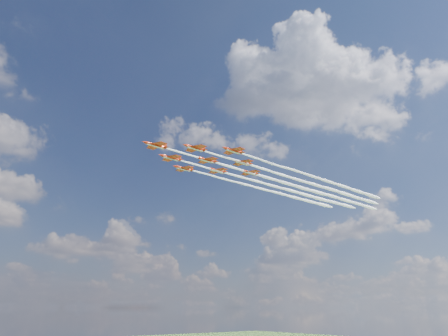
{
  "coord_description": "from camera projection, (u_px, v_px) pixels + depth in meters",
  "views": [
    {
      "loc": [
        -85.67,
        -122.81,
        26.8
      ],
      "look_at": [
        9.26,
        -3.39,
        75.78
      ],
      "focal_mm": 35.0,
      "sensor_mm": 36.0,
      "label": 1
    }
  ],
  "objects": [
    {
      "name": "jet_row4_port",
      "position": [
        328.0,
        189.0,
        193.44
      ],
      "size": [
        113.78,
        13.12,
        2.36
      ],
      "rotation": [
        0.0,
        0.0,
        0.08
      ],
      "color": "red"
    },
    {
      "name": "jet_row3_starb",
      "position": [
        277.0,
        193.0,
        200.44
      ],
      "size": [
        113.78,
        13.12,
        2.36
      ],
      "rotation": [
        0.0,
        0.0,
        0.08
      ],
      "color": "red"
    },
    {
      "name": "jet_row4_starb",
      "position": [
        303.0,
        194.0,
        202.87
      ],
      "size": [
        113.78,
        13.12,
        2.36
      ],
      "rotation": [
        0.0,
        0.0,
        0.08
      ],
      "color": "red"
    },
    {
      "name": "jet_row2_starb",
      "position": [
        272.0,
        186.0,
        188.58
      ],
      "size": [
        113.78,
        13.12,
        2.36
      ],
      "rotation": [
        0.0,
        0.0,
        0.08
      ],
      "color": "red"
    },
    {
      "name": "jet_row2_port",
      "position": [
        297.0,
        179.0,
        179.16
      ],
      "size": [
        113.78,
        13.12,
        2.36
      ],
      "rotation": [
        0.0,
        0.0,
        0.08
      ],
      "color": "red"
    },
    {
      "name": "jet_tail",
      "position": [
        329.0,
        195.0,
        205.29
      ],
      "size": [
        113.78,
        13.12,
        2.36
      ],
      "rotation": [
        0.0,
        0.0,
        0.08
      ],
      "color": "red"
    },
    {
      "name": "jet_row3_port",
      "position": [
        326.0,
        181.0,
        181.58
      ],
      "size": [
        113.78,
        13.12,
        2.36
      ],
      "rotation": [
        0.0,
        0.0,
        0.08
      ],
      "color": "red"
    },
    {
      "name": "jet_row3_centre",
      "position": [
        300.0,
        187.0,
        191.01
      ],
      "size": [
        113.78,
        13.12,
        2.36
      ],
      "rotation": [
        0.0,
        0.0,
        0.08
      ],
      "color": "red"
    },
    {
      "name": "jet_lead",
      "position": [
        266.0,
        177.0,
        176.73
      ],
      "size": [
        113.78,
        13.12,
        2.36
      ],
      "rotation": [
        0.0,
        0.0,
        0.08
      ],
      "color": "red"
    }
  ]
}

